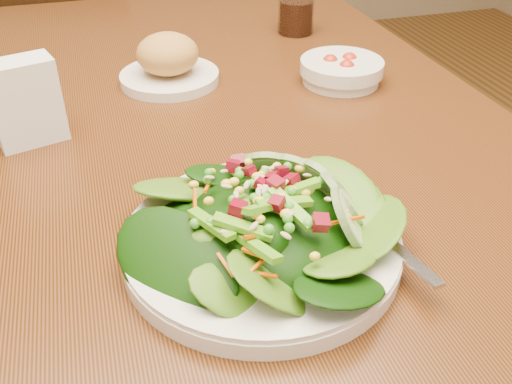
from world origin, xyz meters
TOP-DOWN VIEW (x-y plane):
  - dining_table at (0.00, 0.00)m, footprint 0.90×1.40m
  - chair_far at (-0.16, 0.92)m, footprint 0.49×0.49m
  - salad_plate at (0.01, -0.29)m, footprint 0.29×0.28m
  - bread_plate at (-0.02, 0.17)m, footprint 0.16×0.16m
  - tomato_bowl at (0.25, 0.09)m, footprint 0.14×0.14m
  - drinking_glass at (0.26, 0.34)m, footprint 0.07×0.07m
  - napkin_holder at (-0.23, 0.02)m, footprint 0.10×0.07m

SIDE VIEW (x-z plane):
  - chair_far at x=-0.16m, z-range 0.02..0.84m
  - dining_table at x=0.00m, z-range 0.27..1.02m
  - tomato_bowl at x=0.25m, z-range 0.75..0.79m
  - salad_plate at x=0.01m, z-range 0.74..0.82m
  - bread_plate at x=-0.02m, z-range 0.74..0.82m
  - drinking_glass at x=0.26m, z-range 0.74..0.87m
  - napkin_holder at x=-0.23m, z-range 0.75..0.87m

